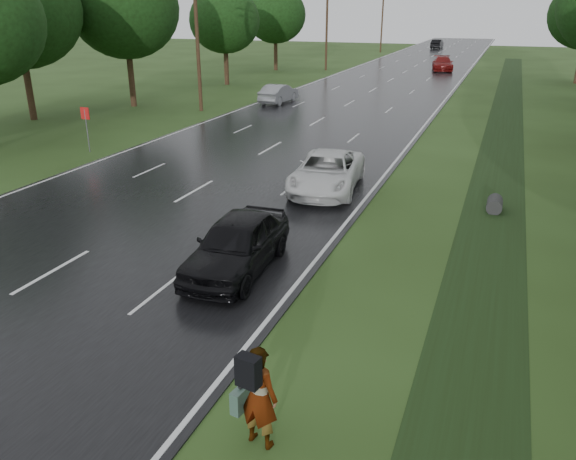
% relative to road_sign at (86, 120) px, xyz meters
% --- Properties ---
extents(ground, '(220.00, 220.00, 0.00)m').
position_rel_road_sign_xyz_m(ground, '(8.50, -12.00, -1.64)').
color(ground, '#273E16').
rests_on(ground, ground).
extents(road, '(14.00, 180.00, 0.04)m').
position_rel_road_sign_xyz_m(road, '(8.50, 33.00, -1.62)').
color(road, black).
rests_on(road, ground).
extents(edge_stripe_east, '(0.12, 180.00, 0.01)m').
position_rel_road_sign_xyz_m(edge_stripe_east, '(15.25, 33.00, -1.60)').
color(edge_stripe_east, silver).
rests_on(edge_stripe_east, road).
extents(edge_stripe_west, '(0.12, 180.00, 0.01)m').
position_rel_road_sign_xyz_m(edge_stripe_west, '(1.75, 33.00, -1.60)').
color(edge_stripe_west, silver).
rests_on(edge_stripe_west, road).
extents(center_line, '(0.12, 180.00, 0.01)m').
position_rel_road_sign_xyz_m(center_line, '(8.50, 33.00, -1.60)').
color(center_line, silver).
rests_on(center_line, road).
extents(drainage_ditch, '(2.20, 120.00, 0.56)m').
position_rel_road_sign_xyz_m(drainage_ditch, '(20.00, 6.71, -1.61)').
color(drainage_ditch, black).
rests_on(drainage_ditch, ground).
extents(road_sign, '(0.50, 0.06, 2.30)m').
position_rel_road_sign_xyz_m(road_sign, '(0.00, 0.00, 0.00)').
color(road_sign, slate).
rests_on(road_sign, ground).
extents(utility_pole_mid, '(1.60, 0.26, 10.00)m').
position_rel_road_sign_xyz_m(utility_pole_mid, '(-0.70, 13.00, 3.55)').
color(utility_pole_mid, '#372216').
rests_on(utility_pole_mid, ground).
extents(utility_pole_far, '(1.60, 0.26, 10.00)m').
position_rel_road_sign_xyz_m(utility_pole_far, '(-0.70, 43.00, 3.55)').
color(utility_pole_far, '#372216').
rests_on(utility_pole_far, ground).
extents(utility_pole_distant, '(1.60, 0.26, 10.00)m').
position_rel_road_sign_xyz_m(utility_pole_distant, '(-0.70, 73.00, 3.55)').
color(utility_pole_distant, '#372216').
rests_on(utility_pole_distant, ground).
extents(tree_west_c, '(7.80, 7.80, 10.43)m').
position_rel_road_sign_xyz_m(tree_west_c, '(-6.50, 13.00, 5.27)').
color(tree_west_c, '#372216').
rests_on(tree_west_c, ground).
extents(tree_west_d, '(6.60, 6.60, 8.80)m').
position_rel_road_sign_xyz_m(tree_west_d, '(-5.70, 27.00, 4.18)').
color(tree_west_d, '#372216').
rests_on(tree_west_d, ground).
extents(tree_west_e, '(8.00, 8.00, 10.44)m').
position_rel_road_sign_xyz_m(tree_west_e, '(-9.50, 6.00, 5.19)').
color(tree_west_e, '#372216').
rests_on(tree_west_e, ground).
extents(tree_west_f, '(7.00, 7.00, 9.29)m').
position_rel_road_sign_xyz_m(tree_west_f, '(-6.30, 41.00, 4.49)').
color(tree_west_f, '#372216').
rests_on(tree_west_f, ground).
extents(pedestrian, '(0.91, 0.88, 1.94)m').
position_rel_road_sign_xyz_m(pedestrian, '(16.67, -16.01, -0.64)').
color(pedestrian, '#A5998C').
rests_on(pedestrian, ground).
extents(white_pickup, '(3.09, 5.67, 1.51)m').
position_rel_road_sign_xyz_m(white_pickup, '(13.47, -1.88, -0.85)').
color(white_pickup, silver).
rests_on(white_pickup, road).
extents(dark_sedan, '(2.11, 4.78, 1.60)m').
position_rel_road_sign_xyz_m(dark_sedan, '(13.37, -10.00, -0.80)').
color(dark_sedan, black).
rests_on(dark_sedan, road).
extents(silver_sedan, '(1.78, 4.43, 1.43)m').
position_rel_road_sign_xyz_m(silver_sedan, '(3.28, 18.17, -0.89)').
color(silver_sedan, gray).
rests_on(silver_sedan, road).
extents(far_car_red, '(3.10, 5.73, 1.58)m').
position_rel_road_sign_xyz_m(far_car_red, '(12.31, 47.11, -0.81)').
color(far_car_red, maroon).
rests_on(far_car_red, road).
extents(far_car_dark, '(1.78, 4.80, 1.57)m').
position_rel_road_sign_xyz_m(far_car_dark, '(6.92, 84.94, -0.82)').
color(far_car_dark, black).
rests_on(far_car_dark, road).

